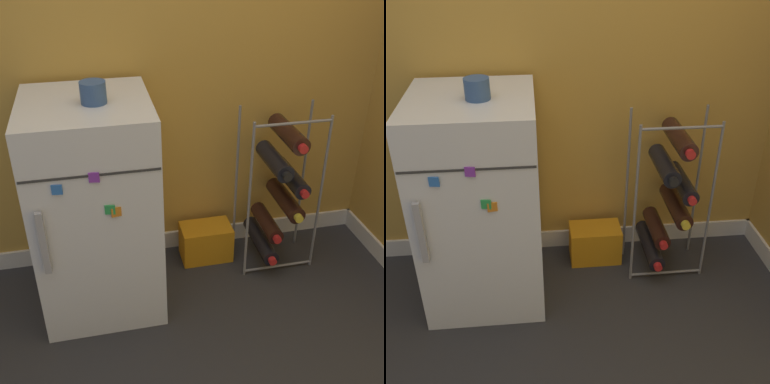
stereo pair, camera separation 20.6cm
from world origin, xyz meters
The scene contains 5 objects.
ground_plane centered at (0.00, 0.00, 0.00)m, with size 14.00×14.00×0.00m, color #28282B.
mini_fridge centered at (-0.46, 0.37, 0.45)m, with size 0.48×0.54×0.90m.
wine_rack centered at (0.36, 0.44, 0.39)m, with size 0.35×0.33×0.77m.
soda_box centered at (0.05, 0.53, 0.09)m, with size 0.24×0.15×0.18m.
fridge_top_cup centered at (-0.42, 0.34, 0.94)m, with size 0.09×0.09×0.08m.
Camera 1 is at (-0.43, -1.33, 1.50)m, focal length 45.00 mm.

